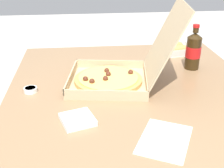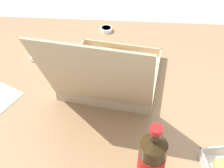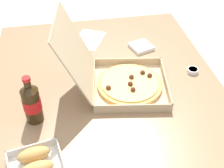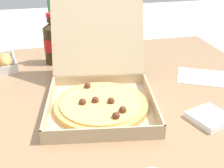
% 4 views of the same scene
% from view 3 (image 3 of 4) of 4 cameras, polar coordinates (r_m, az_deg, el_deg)
% --- Properties ---
extents(ground_plane, '(10.00, 10.00, 0.00)m').
position_cam_3_polar(ground_plane, '(2.01, -1.04, -15.51)').
color(ground_plane, beige).
extents(dining_table, '(1.22, 1.09, 0.73)m').
position_cam_3_polar(dining_table, '(1.51, -1.33, -1.15)').
color(dining_table, '#997551').
rests_on(dining_table, ground_plane).
extents(pizza_box_open, '(0.41, 0.53, 0.36)m').
position_cam_3_polar(pizza_box_open, '(1.39, 1.66, 0.95)').
color(pizza_box_open, tan).
rests_on(pizza_box_open, dining_table).
extents(bread_side_box, '(0.18, 0.21, 0.06)m').
position_cam_3_polar(bread_side_box, '(1.13, -14.38, -14.30)').
color(bread_side_box, white).
rests_on(bread_side_box, dining_table).
extents(cola_bottle, '(0.07, 0.07, 0.22)m').
position_cam_3_polar(cola_bottle, '(1.24, -15.05, -3.48)').
color(cola_bottle, '#33230F').
rests_on(cola_bottle, dining_table).
extents(paper_menu, '(0.26, 0.23, 0.00)m').
position_cam_3_polar(paper_menu, '(1.76, -4.45, 8.42)').
color(paper_menu, white).
rests_on(paper_menu, dining_table).
extents(napkin_pile, '(0.14, 0.14, 0.02)m').
position_cam_3_polar(napkin_pile, '(1.69, 5.60, 7.11)').
color(napkin_pile, white).
rests_on(napkin_pile, dining_table).
extents(dipping_sauce_cup, '(0.06, 0.06, 0.02)m').
position_cam_3_polar(dipping_sauce_cup, '(1.55, 15.14, 2.54)').
color(dipping_sauce_cup, white).
rests_on(dipping_sauce_cup, dining_table).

